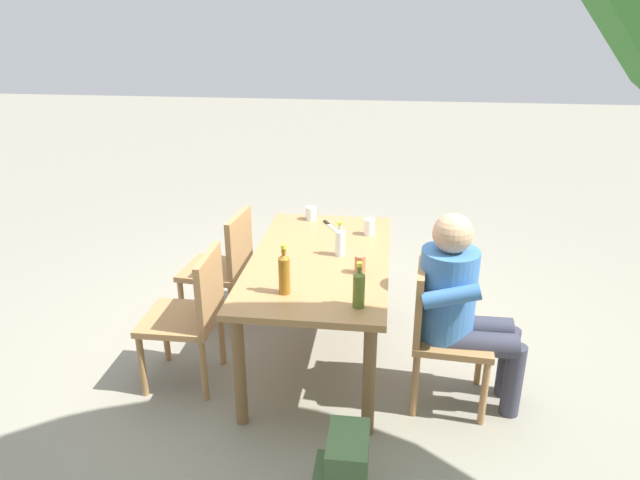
{
  "coord_description": "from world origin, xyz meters",
  "views": [
    {
      "loc": [
        3.28,
        0.41,
        2.18
      ],
      "look_at": [
        0.0,
        0.0,
        0.85
      ],
      "focal_mm": 32.02,
      "sensor_mm": 36.0,
      "label": 1
    }
  ],
  "objects": [
    {
      "name": "ground_plane",
      "position": [
        0.0,
        0.0,
        0.0
      ],
      "size": [
        24.0,
        24.0,
        0.0
      ],
      "primitive_type": "plane",
      "color": "gray"
    },
    {
      "name": "dining_table",
      "position": [
        0.0,
        0.0,
        0.64
      ],
      "size": [
        1.6,
        0.87,
        0.73
      ],
      "color": "#A37547",
      "rests_on": "ground_plane"
    },
    {
      "name": "chair_far_right",
      "position": [
        0.35,
        0.73,
        0.49
      ],
      "size": [
        0.47,
        0.47,
        0.87
      ],
      "color": "#A37547",
      "rests_on": "ground_plane"
    },
    {
      "name": "chair_near_right",
      "position": [
        0.36,
        -0.73,
        0.49
      ],
      "size": [
        0.44,
        0.44,
        0.87
      ],
      "color": "#A37547",
      "rests_on": "ground_plane"
    },
    {
      "name": "chair_near_left",
      "position": [
        -0.35,
        -0.73,
        0.49
      ],
      "size": [
        0.48,
        0.48,
        0.87
      ],
      "color": "#A37547",
      "rests_on": "ground_plane"
    },
    {
      "name": "person_in_white_shirt",
      "position": [
        0.36,
        0.84,
        0.66
      ],
      "size": [
        0.47,
        0.62,
        1.18
      ],
      "color": "#3D70B2",
      "rests_on": "ground_plane"
    },
    {
      "name": "bottle_amber",
      "position": [
        0.51,
        -0.13,
        0.85
      ],
      "size": [
        0.06,
        0.06,
        0.29
      ],
      "color": "#996019",
      "rests_on": "dining_table"
    },
    {
      "name": "bottle_olive",
      "position": [
        0.61,
        0.28,
        0.84
      ],
      "size": [
        0.06,
        0.06,
        0.25
      ],
      "color": "#566623",
      "rests_on": "dining_table"
    },
    {
      "name": "bottle_clear",
      "position": [
        -0.06,
        0.12,
        0.83
      ],
      "size": [
        0.06,
        0.06,
        0.23
      ],
      "color": "white",
      "rests_on": "dining_table"
    },
    {
      "name": "cup_white",
      "position": [
        -0.44,
        0.29,
        0.79
      ],
      "size": [
        0.08,
        0.08,
        0.11
      ],
      "primitive_type": "cylinder",
      "color": "white",
      "rests_on": "dining_table"
    },
    {
      "name": "cup_glass",
      "position": [
        -0.69,
        -0.16,
        0.78
      ],
      "size": [
        0.08,
        0.08,
        0.1
      ],
      "primitive_type": "cylinder",
      "color": "silver",
      "rests_on": "dining_table"
    },
    {
      "name": "cup_terracotta",
      "position": [
        0.2,
        0.26,
        0.79
      ],
      "size": [
        0.07,
        0.07,
        0.11
      ],
      "primitive_type": "cylinder",
      "color": "#BC6B47",
      "rests_on": "dining_table"
    },
    {
      "name": "table_knife",
      "position": [
        -0.58,
        -0.0,
        0.73
      ],
      "size": [
        0.22,
        0.13,
        0.01
      ],
      "color": "silver",
      "rests_on": "dining_table"
    },
    {
      "name": "backpack_by_near_side",
      "position": [
        1.21,
        0.27,
        0.18
      ],
      "size": [
        0.29,
        0.25,
        0.38
      ],
      "color": "#47663D",
      "rests_on": "ground_plane"
    }
  ]
}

